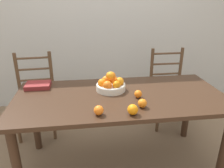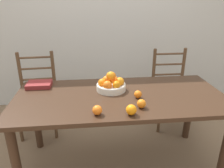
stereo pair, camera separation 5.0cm
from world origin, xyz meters
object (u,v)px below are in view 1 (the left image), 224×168
(fruit_bowl, at_px, (111,84))
(chair_left, at_px, (36,95))
(book_stack, at_px, (38,85))
(orange_loose_3, at_px, (133,110))
(orange_loose_0, at_px, (142,103))
(chair_right, at_px, (168,88))
(orange_loose_1, at_px, (99,110))
(orange_loose_2, at_px, (138,94))

(fruit_bowl, relative_size, chair_left, 0.28)
(book_stack, bearing_deg, fruit_bowl, -13.38)
(orange_loose_3, height_order, chair_left, chair_left)
(chair_left, xyz_separation_m, book_stack, (0.14, -0.42, 0.29))
(book_stack, bearing_deg, orange_loose_0, -31.12)
(fruit_bowl, distance_m, chair_left, 1.04)
(orange_loose_0, bearing_deg, chair_right, 57.24)
(orange_loose_0, height_order, orange_loose_1, orange_loose_1)
(orange_loose_0, bearing_deg, orange_loose_1, -168.41)
(orange_loose_0, height_order, chair_right, chair_right)
(orange_loose_1, bearing_deg, orange_loose_0, 11.59)
(orange_loose_1, height_order, chair_left, chair_left)
(fruit_bowl, height_order, orange_loose_0, fruit_bowl)
(orange_loose_1, relative_size, orange_loose_2, 1.10)
(orange_loose_0, distance_m, orange_loose_1, 0.35)
(orange_loose_0, bearing_deg, chair_left, 136.75)
(chair_left, bearing_deg, orange_loose_1, -60.38)
(chair_left, bearing_deg, orange_loose_3, -52.51)
(chair_right, distance_m, book_stack, 1.55)
(orange_loose_1, xyz_separation_m, chair_right, (0.94, 1.01, -0.30))
(chair_right, bearing_deg, orange_loose_1, -132.69)
(fruit_bowl, height_order, orange_loose_3, fruit_bowl)
(orange_loose_2, relative_size, chair_left, 0.07)
(orange_loose_2, bearing_deg, book_stack, 158.40)
(orange_loose_1, xyz_separation_m, orange_loose_3, (0.24, -0.03, 0.00))
(orange_loose_0, bearing_deg, orange_loose_3, -135.19)
(orange_loose_1, bearing_deg, orange_loose_3, -6.40)
(orange_loose_1, relative_size, chair_left, 0.08)
(orange_loose_2, relative_size, chair_right, 0.07)
(orange_loose_2, bearing_deg, orange_loose_0, -93.47)
(orange_loose_0, relative_size, orange_loose_3, 0.89)
(orange_loose_2, height_order, book_stack, orange_loose_2)
(fruit_bowl, xyz_separation_m, orange_loose_1, (-0.14, -0.43, -0.02))
(fruit_bowl, relative_size, book_stack, 1.18)
(chair_left, relative_size, chair_right, 1.00)
(orange_loose_0, bearing_deg, orange_loose_2, 86.53)
(orange_loose_3, bearing_deg, orange_loose_0, 44.81)
(orange_loose_3, distance_m, chair_right, 1.29)
(orange_loose_0, relative_size, chair_left, 0.07)
(chair_left, distance_m, chair_right, 1.60)
(orange_loose_1, distance_m, chair_right, 1.41)
(orange_loose_0, distance_m, book_stack, 1.01)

